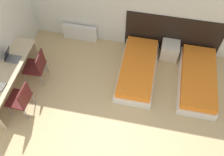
# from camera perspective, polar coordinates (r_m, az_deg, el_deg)

# --- Properties ---
(wall_back) EXTENTS (6.06, 0.05, 2.70)m
(wall_back) POSITION_cam_1_polar(r_m,az_deg,el_deg) (6.18, 3.26, 16.92)
(wall_back) COLOR silver
(wall_back) RESTS_ON ground_plane
(headboard_panel) EXTENTS (2.45, 0.03, 1.13)m
(headboard_panel) POSITION_cam_1_polar(r_m,az_deg,el_deg) (6.66, 13.72, 9.58)
(headboard_panel) COLOR black
(headboard_panel) RESTS_ON ground_plane
(bed_near_window) EXTENTS (0.88, 1.93, 0.37)m
(bed_near_window) POSITION_cam_1_polar(r_m,az_deg,el_deg) (6.25, 5.86, 1.92)
(bed_near_window) COLOR silver
(bed_near_window) RESTS_ON ground_plane
(bed_near_door) EXTENTS (0.88, 1.93, 0.37)m
(bed_near_door) POSITION_cam_1_polar(r_m,az_deg,el_deg) (6.39, 18.95, -0.28)
(bed_near_door) COLOR silver
(bed_near_door) RESTS_ON ground_plane
(nightstand) EXTENTS (0.45, 0.41, 0.46)m
(nightstand) POSITION_cam_1_polar(r_m,az_deg,el_deg) (6.73, 13.04, 6.19)
(nightstand) COLOR beige
(nightstand) RESTS_ON ground_plane
(radiator) EXTENTS (0.95, 0.12, 0.47)m
(radiator) POSITION_cam_1_polar(r_m,az_deg,el_deg) (7.06, -7.33, 10.28)
(radiator) COLOR silver
(radiator) RESTS_ON ground_plane
(desk) EXTENTS (0.51, 2.06, 0.74)m
(desk) POSITION_cam_1_polar(r_m,az_deg,el_deg) (6.06, -22.45, 0.46)
(desk) COLOR #C6B28E
(desk) RESTS_ON ground_plane
(chair_near_laptop) EXTENTS (0.49, 0.49, 0.90)m
(chair_near_laptop) POSITION_cam_1_polar(r_m,az_deg,el_deg) (6.15, -16.88, 2.70)
(chair_near_laptop) COLOR #511919
(chair_near_laptop) RESTS_ON ground_plane
(chair_near_notebook) EXTENTS (0.48, 0.48, 0.90)m
(chair_near_notebook) POSITION_cam_1_polar(r_m,az_deg,el_deg) (5.73, -20.15, -4.40)
(chair_near_notebook) COLOR #511919
(chair_near_notebook) RESTS_ON ground_plane
(laptop) EXTENTS (0.33, 0.24, 0.32)m
(laptop) POSITION_cam_1_polar(r_m,az_deg,el_deg) (6.09, -22.08, 4.44)
(laptop) COLOR slate
(laptop) RESTS_ON desk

